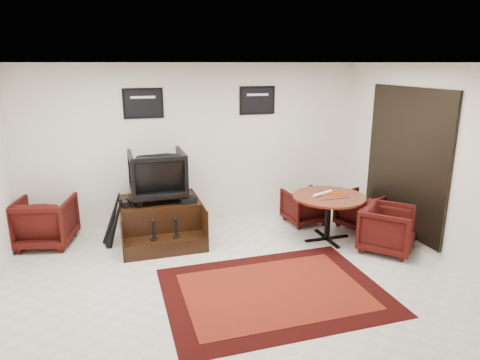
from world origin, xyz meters
name	(u,v)px	position (x,y,z in m)	size (l,w,h in m)	color
ground	(239,284)	(0.00, 0.00, 0.00)	(6.00, 6.00, 0.00)	silver
room_shell	(267,146)	(0.41, 0.12, 1.79)	(6.02, 5.02, 2.81)	white
area_rug	(274,291)	(0.37, -0.32, 0.01)	(2.73, 2.04, 0.01)	black
shine_podium	(161,221)	(-0.79, 1.80, 0.30)	(1.27, 1.30, 0.65)	black
shine_chair	(157,172)	(-0.79, 1.94, 1.10)	(0.86, 0.81, 0.89)	black
shoes_pair	(128,203)	(-1.29, 1.72, 0.70)	(0.27, 0.29, 0.09)	black
polish_kit	(188,200)	(-0.36, 1.57, 0.70)	(0.25, 0.17, 0.09)	black
umbrella_black	(115,223)	(-1.50, 1.67, 0.40)	(0.30, 0.11, 0.81)	black
umbrella_hooked	(113,218)	(-1.53, 1.84, 0.43)	(0.32, 0.12, 0.86)	black
armchair_side	(45,219)	(-2.55, 2.10, 0.42)	(0.82, 0.77, 0.85)	black
meeting_table	(329,201)	(1.80, 0.97, 0.66)	(1.15, 1.15, 0.75)	#3E1308
table_chair_back	(304,205)	(1.78, 1.80, 0.34)	(0.66, 0.62, 0.68)	black
table_chair_window	(361,208)	(2.62, 1.29, 0.35)	(0.67, 0.63, 0.69)	black
table_chair_corner	(388,227)	(2.48, 0.33, 0.39)	(0.76, 0.71, 0.78)	black
paper_roll	(323,193)	(1.73, 1.04, 0.78)	(0.05, 0.05, 0.42)	white
table_clutter	(334,195)	(1.88, 0.95, 0.76)	(0.57, 0.31, 0.01)	#E75A0C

